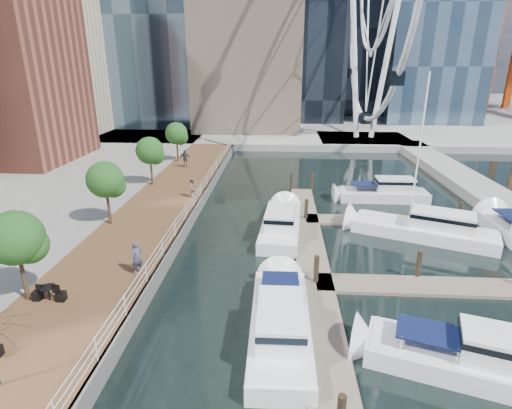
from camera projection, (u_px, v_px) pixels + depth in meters
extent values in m
plane|color=black|center=(254.00, 388.00, 15.52)|extent=(520.00, 520.00, 0.00)
cube|color=brown|center=(148.00, 225.00, 30.00)|extent=(6.00, 60.00, 1.00)
cube|color=#595954|center=(187.00, 226.00, 29.83)|extent=(0.25, 60.00, 1.00)
cube|color=gray|center=(278.00, 108.00, 111.42)|extent=(200.00, 114.00, 1.00)
cube|color=gray|center=(511.00, 210.00, 33.03)|extent=(4.00, 60.00, 1.00)
cube|color=gray|center=(363.00, 141.00, 63.52)|extent=(14.00, 12.00, 1.00)
cube|color=#6D6051|center=(313.00, 266.00, 24.73)|extent=(2.00, 32.00, 0.20)
cube|color=#6D6051|center=(422.00, 286.00, 22.50)|extent=(12.00, 2.00, 0.20)
cube|color=#6D6051|center=(381.00, 221.00, 31.91)|extent=(12.00, 2.00, 0.20)
cube|color=brown|center=(12.00, 73.00, 45.64)|extent=(12.00, 14.00, 20.00)
cube|color=#BCAD8E|center=(36.00, 43.00, 59.74)|extent=(14.00, 16.00, 28.00)
cylinder|color=white|center=(354.00, 50.00, 59.20)|extent=(0.80, 0.80, 26.00)
cylinder|color=white|center=(388.00, 50.00, 58.90)|extent=(0.80, 0.80, 26.00)
cylinder|color=#3F2B1C|center=(24.00, 278.00, 19.22)|extent=(0.20, 0.20, 2.40)
sphere|color=#265B1E|center=(15.00, 238.00, 18.52)|extent=(2.60, 2.60, 2.60)
cylinder|color=#3F2B1C|center=(109.00, 208.00, 28.64)|extent=(0.20, 0.20, 2.40)
sphere|color=#265B1E|center=(105.00, 180.00, 27.94)|extent=(2.60, 2.60, 2.60)
cylinder|color=#3F2B1C|center=(152.00, 172.00, 38.06)|extent=(0.20, 0.20, 2.40)
sphere|color=#265B1E|center=(150.00, 151.00, 37.36)|extent=(2.60, 2.60, 2.60)
cylinder|color=#3F2B1C|center=(177.00, 151.00, 47.47)|extent=(0.20, 0.20, 2.40)
sphere|color=#265B1E|center=(176.00, 133.00, 46.78)|extent=(2.60, 2.60, 2.60)
imported|color=#45465C|center=(137.00, 258.00, 21.78)|extent=(0.79, 0.81, 1.87)
imported|color=#7E5F57|center=(191.00, 188.00, 34.45)|extent=(1.04, 1.07, 1.74)
imported|color=#363D43|center=(185.00, 158.00, 44.68)|extent=(1.19, 0.56, 1.98)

